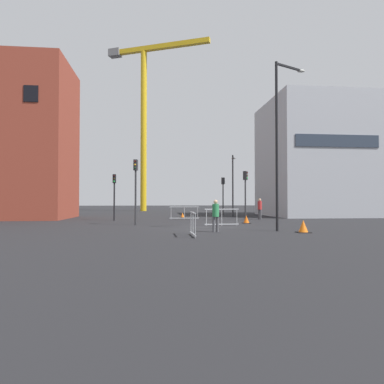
{
  "coord_description": "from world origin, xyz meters",
  "views": [
    {
      "loc": [
        -2.66,
        -20.37,
        1.64
      ],
      "look_at": [
        0.0,
        5.37,
        2.23
      ],
      "focal_mm": 32.19,
      "sensor_mm": 36.0,
      "label": 1
    }
  ],
  "objects_px": {
    "streetlamp_short": "(233,179)",
    "traffic_cone_striped": "(303,227)",
    "traffic_light_far": "(136,181)",
    "pedestrian_walking": "(216,213)",
    "streetlamp_tall": "(280,132)",
    "traffic_light_corner": "(245,187)",
    "traffic_light_crosswalk": "(223,190)",
    "pedestrian_waiting": "(260,207)",
    "traffic_light_verge": "(114,189)",
    "traffic_cone_by_barrier": "(183,215)",
    "construction_crane": "(145,103)",
    "traffic_cone_orange": "(246,220)"
  },
  "relations": [
    {
      "from": "traffic_light_corner",
      "to": "pedestrian_waiting",
      "type": "xyz_separation_m",
      "value": [
        1.59,
        1.42,
        -1.61
      ]
    },
    {
      "from": "pedestrian_walking",
      "to": "traffic_cone_by_barrier",
      "type": "bearing_deg",
      "value": 92.38
    },
    {
      "from": "traffic_light_crosswalk",
      "to": "traffic_light_verge",
      "type": "distance_m",
      "value": 12.98
    },
    {
      "from": "streetlamp_tall",
      "to": "streetlamp_short",
      "type": "bearing_deg",
      "value": 86.17
    },
    {
      "from": "streetlamp_tall",
      "to": "traffic_cone_striped",
      "type": "height_order",
      "value": "streetlamp_tall"
    },
    {
      "from": "construction_crane",
      "to": "streetlamp_tall",
      "type": "bearing_deg",
      "value": -76.26
    },
    {
      "from": "streetlamp_short",
      "to": "traffic_cone_striped",
      "type": "xyz_separation_m",
      "value": [
        -0.28,
        -17.1,
        -3.4
      ]
    },
    {
      "from": "traffic_light_corner",
      "to": "traffic_light_verge",
      "type": "relative_size",
      "value": 1.07
    },
    {
      "from": "traffic_cone_by_barrier",
      "to": "traffic_light_corner",
      "type": "bearing_deg",
      "value": -48.47
    },
    {
      "from": "traffic_light_far",
      "to": "pedestrian_walking",
      "type": "bearing_deg",
      "value": -50.22
    },
    {
      "from": "pedestrian_waiting",
      "to": "traffic_light_corner",
      "type": "bearing_deg",
      "value": -138.34
    },
    {
      "from": "streetlamp_short",
      "to": "pedestrian_waiting",
      "type": "xyz_separation_m",
      "value": [
        0.99,
        -5.71,
        -2.67
      ]
    },
    {
      "from": "pedestrian_waiting",
      "to": "construction_crane",
      "type": "bearing_deg",
      "value": 113.91
    },
    {
      "from": "construction_crane",
      "to": "traffic_light_far",
      "type": "bearing_deg",
      "value": -89.36
    },
    {
      "from": "traffic_light_far",
      "to": "traffic_light_corner",
      "type": "bearing_deg",
      "value": 25.63
    },
    {
      "from": "streetlamp_short",
      "to": "traffic_light_corner",
      "type": "bearing_deg",
      "value": -94.82
    },
    {
      "from": "streetlamp_short",
      "to": "pedestrian_waiting",
      "type": "distance_m",
      "value": 6.38
    },
    {
      "from": "traffic_light_verge",
      "to": "traffic_cone_by_barrier",
      "type": "xyz_separation_m",
      "value": [
        5.72,
        4.08,
        -2.26
      ]
    },
    {
      "from": "traffic_light_crosswalk",
      "to": "traffic_light_verge",
      "type": "bearing_deg",
      "value": -142.38
    },
    {
      "from": "traffic_light_corner",
      "to": "traffic_light_verge",
      "type": "distance_m",
      "value": 10.36
    },
    {
      "from": "traffic_cone_striped",
      "to": "traffic_cone_by_barrier",
      "type": "height_order",
      "value": "traffic_cone_striped"
    },
    {
      "from": "traffic_light_crosswalk",
      "to": "pedestrian_waiting",
      "type": "relative_size",
      "value": 2.27
    },
    {
      "from": "streetlamp_tall",
      "to": "traffic_cone_by_barrier",
      "type": "distance_m",
      "value": 15.54
    },
    {
      "from": "traffic_cone_orange",
      "to": "traffic_light_corner",
      "type": "bearing_deg",
      "value": 76.3
    },
    {
      "from": "construction_crane",
      "to": "traffic_cone_orange",
      "type": "height_order",
      "value": "construction_crane"
    },
    {
      "from": "construction_crane",
      "to": "traffic_light_verge",
      "type": "bearing_deg",
      "value": -94.04
    },
    {
      "from": "construction_crane",
      "to": "pedestrian_waiting",
      "type": "xyz_separation_m",
      "value": [
        10.24,
        -23.1,
        -14.94
      ]
    },
    {
      "from": "streetlamp_tall",
      "to": "traffic_cone_striped",
      "type": "xyz_separation_m",
      "value": [
        0.79,
        -1.04,
        -4.93
      ]
    },
    {
      "from": "streetlamp_tall",
      "to": "traffic_light_corner",
      "type": "height_order",
      "value": "streetlamp_tall"
    },
    {
      "from": "streetlamp_tall",
      "to": "pedestrian_walking",
      "type": "relative_size",
      "value": 5.46
    },
    {
      "from": "traffic_light_corner",
      "to": "traffic_cone_by_barrier",
      "type": "bearing_deg",
      "value": 131.53
    },
    {
      "from": "pedestrian_waiting",
      "to": "traffic_light_crosswalk",
      "type": "bearing_deg",
      "value": 102.01
    },
    {
      "from": "streetlamp_tall",
      "to": "pedestrian_walking",
      "type": "bearing_deg",
      "value": -175.42
    },
    {
      "from": "traffic_light_crosswalk",
      "to": "traffic_cone_orange",
      "type": "xyz_separation_m",
      "value": [
        -0.7,
        -12.01,
        -2.42
      ]
    },
    {
      "from": "traffic_light_verge",
      "to": "pedestrian_waiting",
      "type": "bearing_deg",
      "value": 1.55
    },
    {
      "from": "streetlamp_tall",
      "to": "streetlamp_short",
      "type": "xyz_separation_m",
      "value": [
        1.07,
        16.06,
        -1.53
      ]
    },
    {
      "from": "traffic_light_far",
      "to": "traffic_cone_orange",
      "type": "xyz_separation_m",
      "value": [
        7.61,
        1.01,
        -2.59
      ]
    },
    {
      "from": "construction_crane",
      "to": "traffic_light_corner",
      "type": "relative_size",
      "value": 6.3
    },
    {
      "from": "traffic_light_crosswalk",
      "to": "pedestrian_waiting",
      "type": "height_order",
      "value": "traffic_light_crosswalk"
    },
    {
      "from": "pedestrian_walking",
      "to": "streetlamp_short",
      "type": "bearing_deg",
      "value": 74.32
    },
    {
      "from": "pedestrian_waiting",
      "to": "traffic_cone_striped",
      "type": "height_order",
      "value": "pedestrian_waiting"
    },
    {
      "from": "streetlamp_short",
      "to": "traffic_light_corner",
      "type": "relative_size",
      "value": 1.55
    },
    {
      "from": "streetlamp_tall",
      "to": "pedestrian_waiting",
      "type": "bearing_deg",
      "value": 78.73
    },
    {
      "from": "traffic_light_corner",
      "to": "traffic_light_verge",
      "type": "xyz_separation_m",
      "value": [
        -10.3,
        1.09,
        -0.15
      ]
    },
    {
      "from": "traffic_light_corner",
      "to": "traffic_light_crosswalk",
      "type": "bearing_deg",
      "value": 90.17
    },
    {
      "from": "construction_crane",
      "to": "traffic_light_corner",
      "type": "height_order",
      "value": "construction_crane"
    },
    {
      "from": "pedestrian_waiting",
      "to": "traffic_cone_orange",
      "type": "bearing_deg",
      "value": -117.75
    },
    {
      "from": "streetlamp_tall",
      "to": "pedestrian_walking",
      "type": "height_order",
      "value": "streetlamp_tall"
    },
    {
      "from": "traffic_light_corner",
      "to": "traffic_cone_orange",
      "type": "relative_size",
      "value": 7.09
    },
    {
      "from": "traffic_light_verge",
      "to": "pedestrian_walking",
      "type": "bearing_deg",
      "value": -58.52
    }
  ]
}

